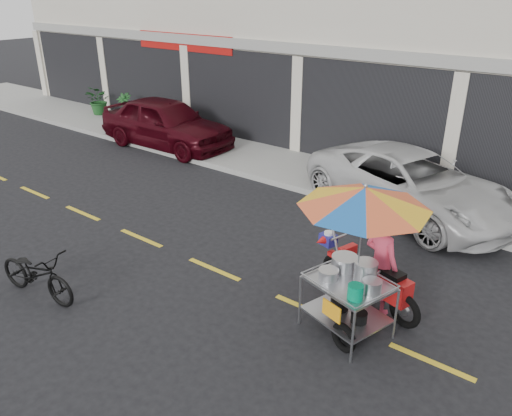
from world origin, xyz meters
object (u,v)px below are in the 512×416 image
Objects in this scene: white_pickup at (411,183)px; near_bicycle at (37,274)px; maroon_sedan at (166,123)px; food_vendor_rig at (367,236)px.

white_pickup is 7.81m from near_bicycle.
maroon_sedan is 1.93× the size of food_vendor_rig.
maroon_sedan is 10.07m from food_vendor_rig.
maroon_sedan reaches higher than white_pickup.
near_bicycle is 0.70× the size of food_vendor_rig.
white_pickup is 3.01× the size of near_bicycle.
maroon_sedan is at bearing 107.88° from white_pickup.
maroon_sedan is 8.39m from near_bicycle.
food_vendor_rig is (8.99, -4.48, 0.70)m from maroon_sedan.
white_pickup is 2.11× the size of food_vendor_rig.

